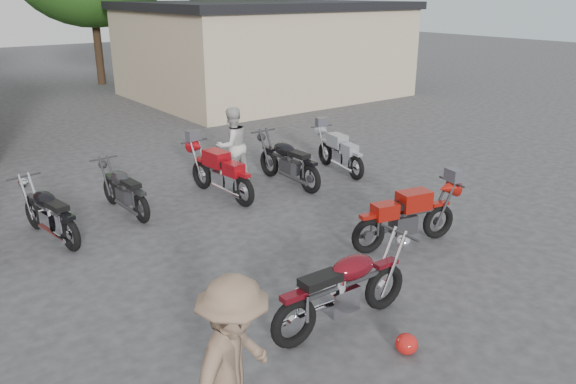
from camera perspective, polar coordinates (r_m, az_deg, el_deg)
ground at (r=8.11m, az=8.92°, el=-11.30°), size 90.00×90.00×0.00m
stucco_building at (r=24.10m, az=-2.52°, el=13.97°), size 10.00×8.00×3.50m
vintage_motorcycle at (r=7.32m, az=5.80°, el=-9.27°), size 2.13×0.75×1.23m
sportbike at (r=9.76m, az=12.02°, el=-2.18°), size 2.09×1.07×1.16m
helmet at (r=7.17m, az=11.94°, el=-14.87°), size 0.29×0.29×0.26m
person_light at (r=12.78m, az=-5.70°, el=4.73°), size 0.87×0.69×1.73m
person_tan at (r=5.38m, az=-5.43°, el=-17.33°), size 1.36×1.20×1.83m
row_bike_2 at (r=10.66m, az=-23.16°, el=-1.67°), size 0.94×1.98×1.10m
row_bike_3 at (r=11.45m, az=-16.37°, el=0.47°), size 0.72×1.86×1.06m
row_bike_4 at (r=11.92m, az=-6.92°, el=2.22°), size 0.87×2.11×1.19m
row_bike_5 at (r=12.64m, az=-0.04°, el=3.41°), size 0.71×2.08×1.20m
row_bike_6 at (r=13.61m, az=5.25°, el=4.26°), size 0.91×1.95×1.09m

